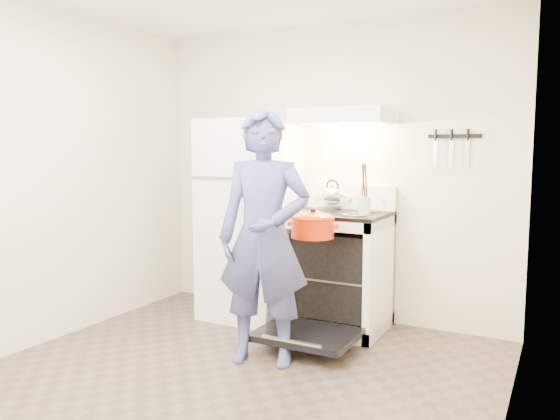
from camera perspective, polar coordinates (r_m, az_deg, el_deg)
The scene contains 15 objects.
floor at distance 3.47m, azimuth -7.36°, elevation -18.39°, with size 3.60×3.60×0.00m, color #4E3F35.
back_wall at distance 4.74m, azimuth 5.06°, elevation 3.92°, with size 3.20×0.02×2.50m, color beige.
refrigerator at distance 4.72m, azimuth -3.15°, elevation -0.95°, with size 0.70×0.70×1.70m, color white.
stove_body at distance 4.46m, azimuth 6.08°, elevation -6.50°, with size 0.76×0.65×0.92m, color white.
cooktop at distance 4.38m, azimuth 6.15°, elevation -0.43°, with size 0.76×0.65×0.03m, color black.
backsplash at distance 4.63m, azimuth 7.47°, elevation 1.35°, with size 0.76×0.07×0.20m, color white.
oven_door at distance 4.02m, azimuth 2.80°, elevation -12.87°, with size 0.70×0.54×0.04m, color black.
oven_rack at distance 4.46m, azimuth 6.08°, elevation -6.76°, with size 0.60×0.52×0.01m, color gray.
range_hood at distance 4.42m, azimuth 6.64°, elevation 9.69°, with size 0.76×0.50×0.12m, color white.
knife_strip at distance 4.42m, azimuth 17.78°, elevation 7.36°, with size 0.40×0.02×0.03m, color black.
pizza_stone at distance 4.51m, azimuth 5.93°, elevation -6.42°, with size 0.31×0.31×0.02m, color #947655.
tea_kettle at distance 4.56m, azimuth 5.49°, elevation 1.61°, with size 0.21×0.17×0.25m, color silver, non-canonical shape.
utensil_jar at distance 4.02m, azimuth 8.79°, elevation 0.51°, with size 0.09×0.09×0.13m, color silver.
person at distance 3.66m, azimuth -1.68°, elevation -2.91°, with size 0.63×0.41×1.72m, color navy.
dutch_oven at distance 3.89m, azimuth 3.44°, elevation -1.88°, with size 0.37×0.30×0.24m, color red, non-canonical shape.
Camera 1 is at (1.83, -2.57, 1.45)m, focal length 35.00 mm.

